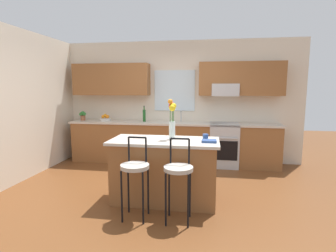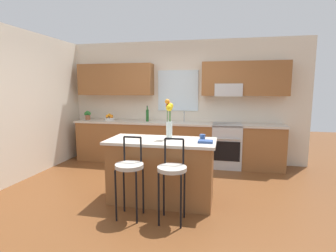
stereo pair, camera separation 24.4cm
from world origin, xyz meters
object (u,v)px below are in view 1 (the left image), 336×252
object	(u,v)px
flower_vase	(172,116)
mug_ceramic	(205,137)
bar_stool_middle	(178,172)
oven_range	(224,145)
bar_stool_near	(135,170)
potted_plant_small	(83,115)
kitchen_island	(164,170)
fruit_bowl_oranges	(105,118)
cookbook	(209,141)
bottle_olive_oil	(144,115)

from	to	relation	value
flower_vase	mug_ceramic	distance (m)	0.56
bar_stool_middle	oven_range	bearing A→B (deg)	75.17
bar_stool_near	potted_plant_small	xyz separation A→B (m)	(-1.99, 2.56, 0.40)
oven_range	kitchen_island	bearing A→B (deg)	-115.78
kitchen_island	bar_stool_middle	distance (m)	0.66
kitchen_island	bar_stool_middle	xyz separation A→B (m)	(0.27, -0.58, 0.17)
kitchen_island	bar_stool_near	xyz separation A→B (m)	(-0.28, -0.58, 0.17)
bar_stool_near	potted_plant_small	bearing A→B (deg)	127.83
kitchen_island	flower_vase	xyz separation A→B (m)	(0.10, 0.07, 0.79)
oven_range	fruit_bowl_oranges	xyz separation A→B (m)	(-2.66, 0.03, 0.51)
cookbook	fruit_bowl_oranges	xyz separation A→B (m)	(-2.35, 2.06, 0.04)
bar_stool_near	mug_ceramic	distance (m)	1.12
cookbook	kitchen_island	bearing A→B (deg)	173.55
cookbook	oven_range	bearing A→B (deg)	81.38
bar_stool_near	bottle_olive_oil	bearing A→B (deg)	101.62
oven_range	bottle_olive_oil	bearing A→B (deg)	179.19
kitchen_island	potted_plant_small	world-z (taller)	potted_plant_small
bottle_olive_oil	bar_stool_middle	bearing A→B (deg)	-67.19
bar_stool_near	bar_stool_middle	world-z (taller)	same
flower_vase	fruit_bowl_oranges	world-z (taller)	flower_vase
oven_range	kitchen_island	xyz separation A→B (m)	(-0.95, -1.96, 0.00)
oven_range	bar_stool_middle	bearing A→B (deg)	-104.83
flower_vase	potted_plant_small	xyz separation A→B (m)	(-2.36, 1.92, -0.22)
oven_range	bar_stool_near	world-z (taller)	bar_stool_near
mug_ceramic	potted_plant_small	size ratio (longest dim) A/B	0.42
flower_vase	bottle_olive_oil	xyz separation A→B (m)	(-0.90, 1.91, -0.19)
cookbook	potted_plant_small	xyz separation A→B (m)	(-2.90, 2.06, 0.10)
kitchen_island	bar_stool_near	world-z (taller)	bar_stool_near
cookbook	bottle_olive_oil	bearing A→B (deg)	125.00
oven_range	mug_ceramic	distance (m)	2.00
flower_vase	fruit_bowl_oranges	size ratio (longest dim) A/B	2.43
bar_stool_near	cookbook	bearing A→B (deg)	28.86
bar_stool_near	potted_plant_small	distance (m)	3.27
oven_range	bar_stool_near	xyz separation A→B (m)	(-1.22, -2.53, 0.18)
bottle_olive_oil	fruit_bowl_oranges	bearing A→B (deg)	179.75
fruit_bowl_oranges	potted_plant_small	bearing A→B (deg)	-179.70
oven_range	mug_ceramic	bearing A→B (deg)	-100.78
oven_range	kitchen_island	distance (m)	2.18
mug_ceramic	cookbook	xyz separation A→B (m)	(0.05, -0.13, -0.03)
oven_range	flower_vase	world-z (taller)	flower_vase
kitchen_island	potted_plant_small	distance (m)	3.06
kitchen_island	cookbook	world-z (taller)	cookbook
fruit_bowl_oranges	bottle_olive_oil	size ratio (longest dim) A/B	0.69
bar_stool_middle	bottle_olive_oil	bearing A→B (deg)	112.81
bar_stool_near	flower_vase	size ratio (longest dim) A/B	1.79
bar_stool_middle	fruit_bowl_oranges	bearing A→B (deg)	127.80
mug_ceramic	kitchen_island	bearing A→B (deg)	-174.01
kitchen_island	potted_plant_small	size ratio (longest dim) A/B	7.36
kitchen_island	fruit_bowl_oranges	size ratio (longest dim) A/B	6.50
oven_range	potted_plant_small	xyz separation A→B (m)	(-3.21, 0.03, 0.58)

